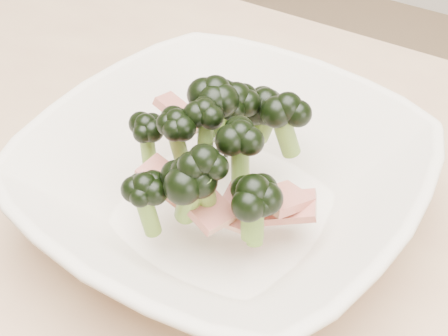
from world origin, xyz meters
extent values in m
cube|color=tan|center=(0.00, 0.00, 0.73)|extent=(1.20, 0.80, 0.04)
cylinder|color=tan|center=(-0.55, 0.35, 0.35)|extent=(0.06, 0.06, 0.71)
imported|color=beige|center=(-0.04, 0.07, 0.79)|extent=(0.31, 0.31, 0.07)
cylinder|color=#527226|center=(-0.06, 0.00, 0.80)|extent=(0.02, 0.02, 0.04)
ellipsoid|color=black|center=(-0.06, 0.00, 0.83)|extent=(0.03, 0.03, 0.03)
cylinder|color=#527226|center=(-0.05, 0.11, 0.81)|extent=(0.02, 0.02, 0.04)
ellipsoid|color=black|center=(-0.05, 0.11, 0.84)|extent=(0.04, 0.04, 0.03)
cylinder|color=#527226|center=(-0.07, 0.05, 0.82)|extent=(0.01, 0.02, 0.04)
ellipsoid|color=black|center=(-0.07, 0.05, 0.85)|extent=(0.03, 0.03, 0.02)
cylinder|color=#527226|center=(0.01, 0.03, 0.80)|extent=(0.02, 0.02, 0.04)
ellipsoid|color=black|center=(0.01, 0.03, 0.83)|extent=(0.03, 0.03, 0.02)
cylinder|color=#527226|center=(-0.06, 0.07, 0.83)|extent=(0.01, 0.02, 0.03)
ellipsoid|color=black|center=(-0.06, 0.07, 0.85)|extent=(0.03, 0.03, 0.02)
cylinder|color=#527226|center=(0.00, 0.03, 0.81)|extent=(0.02, 0.02, 0.04)
ellipsoid|color=black|center=(0.00, 0.03, 0.83)|extent=(0.04, 0.04, 0.03)
cylinder|color=#527226|center=(-0.02, 0.06, 0.83)|extent=(0.02, 0.02, 0.04)
ellipsoid|color=black|center=(-0.02, 0.06, 0.85)|extent=(0.03, 0.03, 0.03)
cylinder|color=#527226|center=(-0.07, 0.12, 0.81)|extent=(0.02, 0.02, 0.03)
ellipsoid|color=black|center=(-0.07, 0.12, 0.83)|extent=(0.04, 0.04, 0.03)
cylinder|color=#527226|center=(-0.04, 0.13, 0.80)|extent=(0.02, 0.02, 0.04)
ellipsoid|color=black|center=(-0.04, 0.13, 0.83)|extent=(0.04, 0.04, 0.03)
cylinder|color=#527226|center=(-0.04, 0.02, 0.81)|extent=(0.03, 0.02, 0.05)
ellipsoid|color=black|center=(-0.04, 0.02, 0.84)|extent=(0.04, 0.04, 0.03)
cylinder|color=#527226|center=(-0.03, 0.03, 0.82)|extent=(0.02, 0.03, 0.05)
ellipsoid|color=black|center=(-0.03, 0.03, 0.85)|extent=(0.04, 0.04, 0.03)
cylinder|color=#527226|center=(-0.10, 0.05, 0.81)|extent=(0.02, 0.02, 0.04)
ellipsoid|color=black|center=(-0.10, 0.05, 0.83)|extent=(0.03, 0.03, 0.02)
cylinder|color=#527226|center=(-0.02, 0.12, 0.81)|extent=(0.03, 0.02, 0.04)
ellipsoid|color=black|center=(-0.02, 0.12, 0.84)|extent=(0.04, 0.04, 0.03)
cylinder|color=#527226|center=(-0.07, 0.10, 0.82)|extent=(0.02, 0.02, 0.04)
ellipsoid|color=black|center=(-0.07, 0.10, 0.85)|extent=(0.04, 0.04, 0.03)
cube|color=maroon|center=(-0.11, 0.11, 0.81)|extent=(0.04, 0.03, 0.03)
cube|color=maroon|center=(0.01, 0.07, 0.79)|extent=(0.05, 0.04, 0.02)
cube|color=maroon|center=(0.01, 0.07, 0.80)|extent=(0.04, 0.04, 0.02)
cube|color=maroon|center=(-0.01, 0.05, 0.80)|extent=(0.03, 0.04, 0.02)
cube|color=maroon|center=(-0.03, 0.03, 0.80)|extent=(0.04, 0.04, 0.02)
cube|color=maroon|center=(-0.07, 0.03, 0.81)|extent=(0.04, 0.03, 0.02)
camera|label=1|loc=(0.15, -0.23, 1.11)|focal=50.00mm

